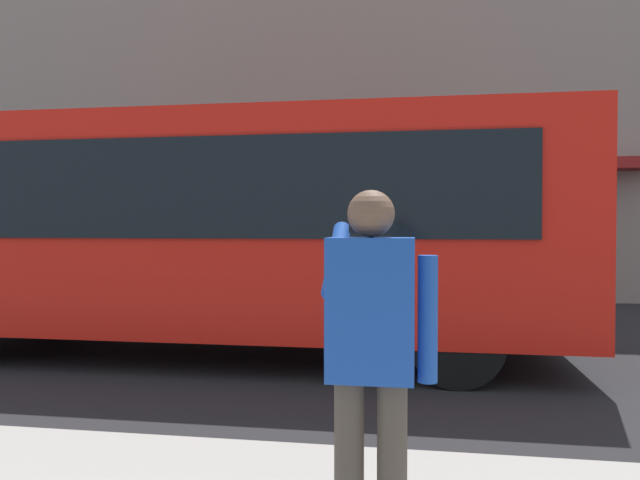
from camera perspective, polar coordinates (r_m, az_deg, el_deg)
ground_plane at (r=7.91m, az=2.82°, el=-10.98°), size 60.00×60.00×0.00m
building_facade_far at (r=15.12m, az=5.95°, el=17.84°), size 28.00×1.55×12.00m
red_bus at (r=7.97m, az=-9.99°, el=1.29°), size 9.05×2.54×3.08m
pedestrian_photographer at (r=2.87m, az=4.86°, el=-9.58°), size 0.53×0.52×1.70m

